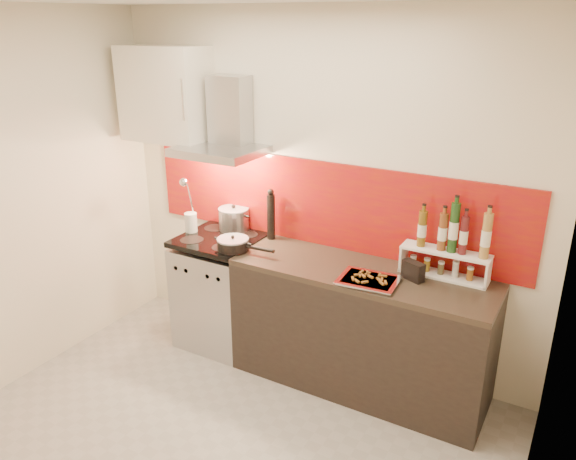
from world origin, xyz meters
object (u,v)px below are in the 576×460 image
Objects in this scene: range_stove at (222,292)px; saute_pan at (234,244)px; baking_tray at (369,280)px; counter at (360,329)px; stock_pot at (234,219)px; pepper_mill at (271,215)px.

range_stove is 0.58m from saute_pan.
baking_tray is (1.30, -0.14, 0.47)m from range_stove.
range_stove is 1.20m from counter.
baking_tray is (0.10, -0.15, 0.47)m from counter.
counter is 1.33m from stock_pot.
range_stove is 2.00× the size of saute_pan.
range_stove is 3.72× the size of stock_pot.
range_stove is 0.77m from pepper_mill.
stock_pot reaches higher than counter.
pepper_mill is 1.00× the size of baking_tray.
baking_tray is (1.06, -0.00, -0.04)m from saute_pan.
pepper_mill reaches higher than saute_pan.
saute_pan is 1.14× the size of baking_tray.
range_stove is at bearing 173.73° from baking_tray.
counter is 0.50m from baking_tray.
pepper_mill is 1.03m from baking_tray.
counter is 1.09m from saute_pan.
counter is 7.36× the size of stock_pot.
stock_pot is 0.36m from pepper_mill.
saute_pan is (0.24, -0.34, -0.05)m from stock_pot.
saute_pan is 0.39m from pepper_mill.
counter is (1.20, 0.00, 0.01)m from range_stove.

